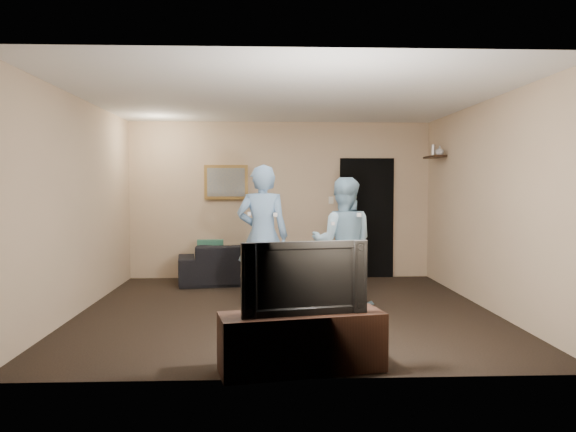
{
  "coord_description": "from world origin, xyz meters",
  "views": [
    {
      "loc": [
        -0.27,
        -6.87,
        1.53
      ],
      "look_at": [
        0.04,
        0.3,
        1.15
      ],
      "focal_mm": 35.0,
      "sensor_mm": 36.0,
      "label": 1
    }
  ],
  "objects_px": {
    "sofa": "(247,263)",
    "television": "(302,277)",
    "tv_console": "(302,342)",
    "wii_player_right": "(343,243)",
    "wii_player_left": "(263,236)"
  },
  "relations": [
    {
      "from": "television",
      "to": "wii_player_right",
      "type": "xyz_separation_m",
      "value": [
        0.68,
        2.44,
        0.03
      ]
    },
    {
      "from": "tv_console",
      "to": "wii_player_right",
      "type": "xyz_separation_m",
      "value": [
        0.68,
        2.44,
        0.57
      ]
    },
    {
      "from": "sofa",
      "to": "television",
      "type": "bearing_deg",
      "value": 89.57
    },
    {
      "from": "sofa",
      "to": "television",
      "type": "relative_size",
      "value": 2.08
    },
    {
      "from": "television",
      "to": "wii_player_right",
      "type": "bearing_deg",
      "value": 62.95
    },
    {
      "from": "tv_console",
      "to": "wii_player_left",
      "type": "height_order",
      "value": "wii_player_left"
    },
    {
      "from": "television",
      "to": "wii_player_right",
      "type": "height_order",
      "value": "wii_player_right"
    },
    {
      "from": "sofa",
      "to": "wii_player_right",
      "type": "xyz_separation_m",
      "value": [
        1.26,
        -1.89,
        0.51
      ]
    },
    {
      "from": "wii_player_left",
      "to": "wii_player_right",
      "type": "relative_size",
      "value": 1.1
    },
    {
      "from": "tv_console",
      "to": "wii_player_left",
      "type": "bearing_deg",
      "value": 85.85
    },
    {
      "from": "television",
      "to": "wii_player_right",
      "type": "distance_m",
      "value": 2.54
    },
    {
      "from": "tv_console",
      "to": "wii_player_right",
      "type": "relative_size",
      "value": 0.82
    },
    {
      "from": "sofa",
      "to": "tv_console",
      "type": "height_order",
      "value": "sofa"
    },
    {
      "from": "wii_player_left",
      "to": "wii_player_right",
      "type": "distance_m",
      "value": 1.02
    },
    {
      "from": "tv_console",
      "to": "sofa",
      "type": "bearing_deg",
      "value": 86.13
    }
  ]
}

